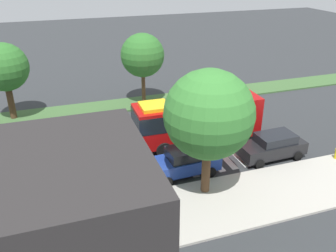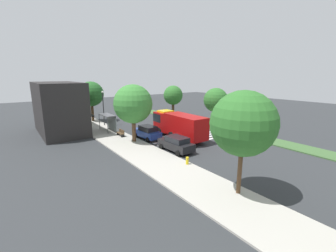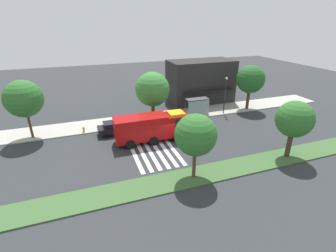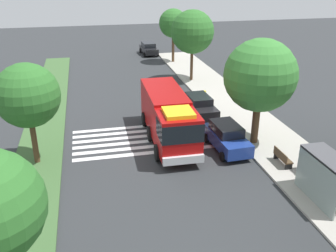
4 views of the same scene
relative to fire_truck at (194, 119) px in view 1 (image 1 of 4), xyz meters
The scene contains 12 objects.
ground_plane 3.00m from the fire_truck, 33.30° to the right, with size 120.00×120.00×0.00m, color #2D3033.
sidewalk 7.56m from the fire_truck, 74.78° to the left, with size 60.00×4.66×0.14m, color #ADA89E.
median_strip 9.16m from the fire_truck, 77.62° to the right, with size 60.00×3.00×0.14m, color #3D6033.
crosswalk 2.45m from the fire_truck, 123.40° to the right, with size 4.95×10.80×0.01m.
fire_truck is the anchor object (origin of this frame).
parked_car_mid 5.63m from the fire_truck, 140.33° to the left, with size 4.55×2.19×1.72m.
parked_car_east 4.19m from the fire_truck, 60.34° to the left, with size 4.47×2.19×1.79m.
bus_stop_shelter 10.79m from the fire_truck, 34.05° to the left, with size 3.50×1.40×2.46m.
bench_near_shelter 7.93m from the fire_truck, 50.84° to the left, with size 1.60×0.50×0.90m.
sidewalk_tree_center 6.65m from the fire_truck, 74.42° to the left, with size 4.81×4.81×7.17m.
median_tree_far_west 9.22m from the fire_truck, 81.51° to the right, with size 3.83×3.83×6.28m.
median_tree_west 15.51m from the fire_truck, 34.93° to the right, with size 3.82×3.82×6.25m.
Camera 1 is at (7.13, 22.42, 12.34)m, focal length 38.18 mm.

